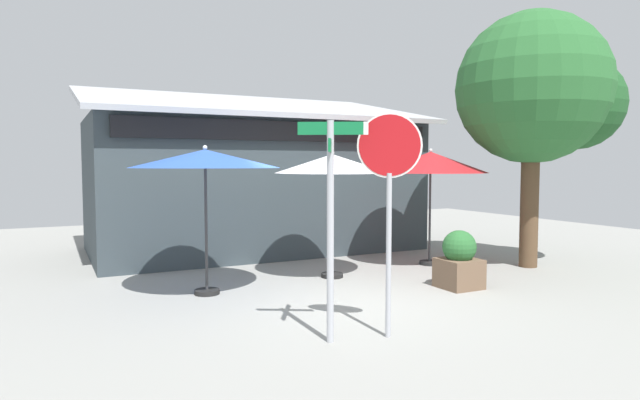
{
  "coord_description": "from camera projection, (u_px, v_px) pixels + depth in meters",
  "views": [
    {
      "loc": [
        -4.38,
        -7.81,
        2.27
      ],
      "look_at": [
        0.17,
        1.2,
        1.6
      ],
      "focal_mm": 30.38,
      "sensor_mm": 36.0,
      "label": 1
    }
  ],
  "objects": [
    {
      "name": "sidewalk_planter",
      "position": [
        459.0,
        261.0,
        9.9
      ],
      "size": [
        0.69,
        0.69,
        1.07
      ],
      "color": "brown",
      "rests_on": "ground"
    },
    {
      "name": "shade_tree",
      "position": [
        541.0,
        92.0,
        11.75
      ],
      "size": [
        3.55,
        3.28,
        5.56
      ],
      "color": "brown",
      "rests_on": "ground"
    },
    {
      "name": "patio_umbrella_royal_blue_left",
      "position": [
        205.0,
        160.0,
        9.3
      ],
      "size": [
        2.59,
        2.59,
        2.59
      ],
      "color": "black",
      "rests_on": "ground"
    },
    {
      "name": "ground_plane",
      "position": [
        343.0,
        302.0,
        9.08
      ],
      "size": [
        28.0,
        28.0,
        0.1
      ],
      "primitive_type": "cube",
      "color": "gray"
    },
    {
      "name": "cafe_building",
      "position": [
        254.0,
        182.0,
        14.46
      ],
      "size": [
        8.7,
        5.01,
        4.37
      ],
      "color": "#333D42",
      "rests_on": "ground"
    },
    {
      "name": "stop_sign",
      "position": [
        389.0,
        179.0,
        6.97
      ],
      "size": [
        0.7,
        0.49,
        2.93
      ],
      "color": "#A8AAB2",
      "rests_on": "ground"
    },
    {
      "name": "patio_umbrella_crimson_right",
      "position": [
        431.0,
        163.0,
        12.09
      ],
      "size": [
        2.54,
        2.54,
        2.62
      ],
      "color": "black",
      "rests_on": "ground"
    },
    {
      "name": "street_sign_post",
      "position": [
        331.0,
        207.0,
        6.79
      ],
      "size": [
        0.78,
        0.73,
        2.81
      ],
      "color": "#A8AAB2",
      "rests_on": "ground"
    },
    {
      "name": "patio_umbrella_ivory_center",
      "position": [
        332.0,
        165.0,
        10.72
      ],
      "size": [
        2.3,
        2.3,
        2.54
      ],
      "color": "black",
      "rests_on": "ground"
    }
  ]
}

